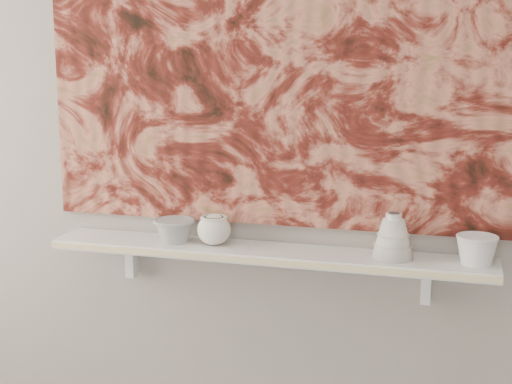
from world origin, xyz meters
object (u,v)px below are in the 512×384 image
(cup_cream, at_px, (214,230))
(bowl_white, at_px, (477,250))
(painting, at_px, (273,50))
(shelf, at_px, (266,253))
(bell_vessel, at_px, (393,236))
(bowl_grey, at_px, (174,230))

(cup_cream, bearing_deg, bowl_white, 0.00)
(painting, relative_size, bowl_white, 12.46)
(shelf, bearing_deg, painting, 90.00)
(shelf, distance_m, bell_vessel, 0.40)
(bowl_grey, height_order, bowl_white, bowl_white)
(shelf, relative_size, bowl_grey, 10.42)
(bowl_white, bearing_deg, bell_vessel, 180.00)
(painting, distance_m, bell_vessel, 0.67)
(cup_cream, xyz_separation_m, bell_vessel, (0.56, 0.00, 0.02))
(painting, bearing_deg, bowl_white, -7.30)
(bowl_grey, distance_m, bell_vessel, 0.70)
(bowl_grey, relative_size, cup_cream, 1.26)
(bell_vessel, bearing_deg, shelf, 180.00)
(painting, bearing_deg, bowl_grey, -165.31)
(cup_cream, relative_size, bell_vessel, 0.78)
(cup_cream, bearing_deg, bowl_grey, 180.00)
(cup_cream, height_order, bell_vessel, bell_vessel)
(painting, xyz_separation_m, bowl_grey, (-0.31, -0.08, -0.57))
(bell_vessel, bearing_deg, painting, 168.34)
(painting, height_order, bell_vessel, painting)
(shelf, height_order, cup_cream, cup_cream)
(bowl_white, bearing_deg, cup_cream, 180.00)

